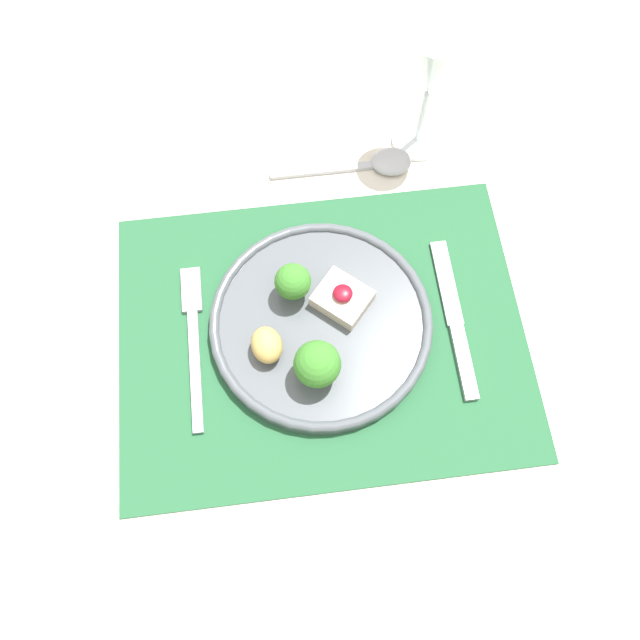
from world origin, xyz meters
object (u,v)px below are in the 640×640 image
Objects in this scene: fork at (194,334)px; spoon at (377,163)px; dinner_plate at (318,324)px; wine_glass_near at (432,71)px; knife at (456,328)px.

fork is 1.09× the size of spoon.
spoon is at bearing 64.53° from dinner_plate.
fork is 1.13× the size of wine_glass_near.
dinner_plate is 0.15m from fork.
dinner_plate is 1.28× the size of knife.
knife is 1.09× the size of spoon.
dinner_plate reaches higher than spoon.
wine_glass_near is (0.17, 0.26, 0.11)m from dinner_plate.
spoon is (0.11, 0.23, -0.01)m from dinner_plate.
dinner_plate is at bearing -3.84° from fork.
fork is (-0.15, 0.01, -0.01)m from dinner_plate.
wine_glass_near reaches higher than fork.
wine_glass_near is (0.00, 0.28, 0.12)m from knife.
knife is (0.31, -0.03, 0.00)m from fork.
spoon is at bearing 104.27° from knife.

